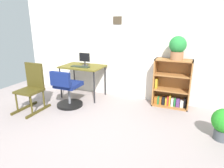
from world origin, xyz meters
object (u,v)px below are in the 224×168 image
object	(u,v)px
desk	(83,68)
monitor	(85,59)
potted_plant_on_shelf	(178,47)
office_chair	(67,91)
potted_plant_floor	(224,123)
rocking_chair	(32,87)
bookshelf_low	(171,86)
keyboard	(80,67)

from	to	relation	value
desk	monitor	world-z (taller)	monitor
monitor	potted_plant_on_shelf	bearing A→B (deg)	3.68
desk	office_chair	distance (m)	0.72
potted_plant_on_shelf	potted_plant_floor	xyz separation A→B (m)	(0.80, -0.92, -0.93)
rocking_chair	bookshelf_low	xyz separation A→B (m)	(2.44, 1.21, -0.03)
desk	office_chair	bearing A→B (deg)	-88.46
keyboard	potted_plant_on_shelf	bearing A→B (deg)	8.25
monitor	desk	bearing A→B (deg)	-139.02
office_chair	potted_plant_on_shelf	size ratio (longest dim) A/B	1.75
keyboard	office_chair	bearing A→B (deg)	-89.81
keyboard	rocking_chair	world-z (taller)	rocking_chair
potted_plant_floor	desk	bearing A→B (deg)	164.50
monitor	bookshelf_low	world-z (taller)	monitor
desk	monitor	distance (m)	0.21
office_chair	rocking_chair	bearing A→B (deg)	-147.10
office_chair	rocking_chair	distance (m)	0.67
office_chair	bookshelf_low	size ratio (longest dim) A/B	0.79
monitor	office_chair	xyz separation A→B (m)	(-0.02, -0.68, -0.53)
potted_plant_on_shelf	potted_plant_floor	distance (m)	1.54
office_chair	potted_plant_floor	world-z (taller)	office_chair
rocking_chair	bookshelf_low	world-z (taller)	bookshelf_low
desk	potted_plant_on_shelf	world-z (taller)	potted_plant_on_shelf
monitor	keyboard	xyz separation A→B (m)	(-0.02, -0.16, -0.14)
bookshelf_low	monitor	bearing A→B (deg)	-174.51
office_chair	potted_plant_floor	xyz separation A→B (m)	(2.74, -0.12, -0.07)
desk	bookshelf_low	world-z (taller)	bookshelf_low
monitor	potted_plant_on_shelf	xyz separation A→B (m)	(1.92, 0.12, 0.33)
desk	potted_plant_floor	world-z (taller)	desk
desk	office_chair	xyz separation A→B (m)	(0.02, -0.64, -0.32)
monitor	office_chair	world-z (taller)	monitor
rocking_chair	bookshelf_low	distance (m)	2.72
desk	potted_plant_floor	bearing A→B (deg)	-15.50
monitor	bookshelf_low	xyz separation A→B (m)	(1.87, 0.18, -0.44)
rocking_chair	desk	bearing A→B (deg)	61.96
rocking_chair	bookshelf_low	bearing A→B (deg)	26.43
potted_plant_on_shelf	bookshelf_low	bearing A→B (deg)	131.05
monitor	bookshelf_low	bearing A→B (deg)	5.49
rocking_chair	potted_plant_floor	bearing A→B (deg)	4.08
desk	bookshelf_low	bearing A→B (deg)	6.35
bookshelf_low	potted_plant_floor	bearing A→B (deg)	-48.85
desk	keyboard	bearing A→B (deg)	-82.89
office_chair	rocking_chair	size ratio (longest dim) A/B	0.85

